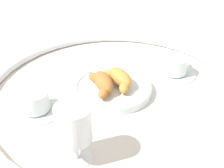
{
  "coord_description": "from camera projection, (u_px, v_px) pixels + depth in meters",
  "views": [
    {
      "loc": [
        -0.45,
        0.53,
        0.48
      ],
      "look_at": [
        0.01,
        0.0,
        0.03
      ],
      "focal_mm": 46.19,
      "sensor_mm": 36.0,
      "label": 1
    }
  ],
  "objects": [
    {
      "name": "ground_plane",
      "position": [
        115.0,
        93.0,
        0.85
      ],
      "size": [
        2.2,
        2.2,
        0.0
      ],
      "primitive_type": "plane",
      "color": "silver"
    },
    {
      "name": "croissant_large",
      "position": [
        120.0,
        78.0,
        0.83
      ],
      "size": [
        0.13,
        0.09,
        0.04
      ],
      "color": "#CC893D",
      "rests_on": "pastry_plate"
    },
    {
      "name": "croissant_small",
      "position": [
        102.0,
        82.0,
        0.81
      ],
      "size": [
        0.12,
        0.1,
        0.04
      ],
      "color": "#AD6B33",
      "rests_on": "pastry_plate"
    },
    {
      "name": "juice_glass_left",
      "position": [
        74.0,
        126.0,
        0.58
      ],
      "size": [
        0.08,
        0.08,
        0.14
      ],
      "color": "white",
      "rests_on": "ground_plane"
    },
    {
      "name": "sugar_packet",
      "position": [
        82.0,
        64.0,
        0.99
      ],
      "size": [
        0.06,
        0.06,
        0.01
      ],
      "primitive_type": "cube",
      "rotation": [
        0.0,
        0.0,
        0.72
      ],
      "color": "white",
      "rests_on": "ground_plane"
    },
    {
      "name": "coffee_cup_near",
      "position": [
        175.0,
        67.0,
        0.92
      ],
      "size": [
        0.14,
        0.14,
        0.06
      ],
      "color": "silver",
      "rests_on": "ground_plane"
    },
    {
      "name": "pastry_plate",
      "position": [
        112.0,
        89.0,
        0.84
      ],
      "size": [
        0.23,
        0.23,
        0.02
      ],
      "color": "silver",
      "rests_on": "ground_plane"
    },
    {
      "name": "table_chrome_rim",
      "position": [
        115.0,
        90.0,
        0.84
      ],
      "size": [
        0.76,
        0.76,
        0.02
      ],
      "primitive_type": "torus",
      "color": "silver",
      "rests_on": "ground_plane"
    },
    {
      "name": "coffee_cup_far",
      "position": [
        35.0,
        103.0,
        0.76
      ],
      "size": [
        0.14,
        0.14,
        0.06
      ],
      "color": "silver",
      "rests_on": "ground_plane"
    }
  ]
}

